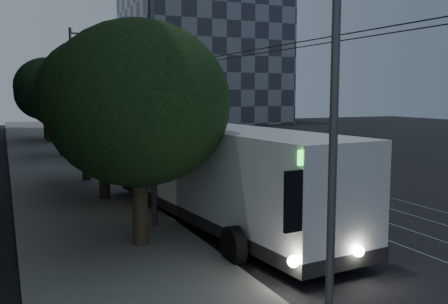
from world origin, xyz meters
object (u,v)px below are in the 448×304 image
Objects in this scene: trolleybus at (216,172)px; pickup_silver at (113,155)px; streetlamp_near at (164,28)px; streetlamp_far at (78,79)px; car_white_d at (82,131)px; car_white_c at (80,139)px; car_white_b at (89,143)px; car_white_a at (135,153)px.

trolleybus is 14.23m from pickup_silver.
trolleybus is 5.03m from streetlamp_near.
car_white_d is at bearing 81.28° from streetlamp_far.
streetlamp_far is (-2.22, -14.48, 4.58)m from car_white_d.
streetlamp_far is (-1.10, -7.92, 4.76)m from car_white_c.
streetlamp_near is (-1.08, -22.92, 5.82)m from car_white_b.
trolleybus is 3.49× the size of car_white_c.
trolleybus is at bearing -107.59° from pickup_silver.
pickup_silver is 1.48× the size of car_white_c.
car_white_c is at bearing 91.85° from car_white_a.
car_white_d is at bearing 66.60° from pickup_silver.
streetlamp_far is at bearing 90.08° from streetlamp_near.
car_white_b is 1.24× the size of car_white_c.
car_white_d is (1.12, 11.47, 0.12)m from car_white_b.
trolleybus reaches higher than car_white_b.
car_white_d is (-0.48, 19.24, 0.05)m from car_white_a.
car_white_c is at bearing -75.46° from car_white_d.
car_white_b is 11.52m from car_white_d.
streetlamp_near is (-1.08, -27.82, 5.88)m from car_white_c.
streetlamp_far reaches higher than pickup_silver.
car_white_a is at bearing -64.35° from car_white_d.
streetlamp_far is at bearing 114.23° from car_white_a.
trolleybus is 34.47m from car_white_d.
streetlamp_near reaches higher than car_white_c.
pickup_silver is 13.71m from car_white_c.
car_white_a is 0.49× the size of streetlamp_far.
car_white_a is 19.25m from car_white_d.
pickup_silver is at bearing 87.08° from trolleybus.
car_white_b is 0.99× the size of car_white_d.
trolleybus is 15.27m from car_white_a.
car_white_a is 0.40× the size of streetlamp_near.
car_white_d reaches higher than car_white_a.
streetlamp_far is (-0.03, 19.91, -1.11)m from streetlamp_near.
streetlamp_near is (-1.73, 0.07, 4.72)m from trolleybus.
pickup_silver is (-0.66, 14.18, -1.01)m from trolleybus.
trolleybus is at bearing -73.77° from car_white_b.
trolleybus is at bearing -80.88° from car_white_c.
car_white_d is (1.12, 6.56, 0.18)m from car_white_c.
trolleybus is 27.92m from car_white_c.
pickup_silver is at bearing -68.94° from car_white_d.
pickup_silver is 1.19× the size of car_white_b.
car_white_a reaches higher than car_white_b.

